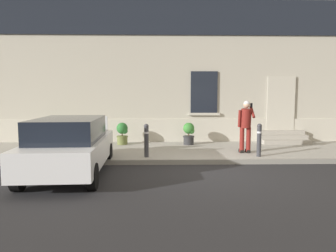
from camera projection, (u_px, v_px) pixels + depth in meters
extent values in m
plane|color=#232326|center=(210.00, 172.00, 8.49)|extent=(80.00, 80.00, 0.00)
cube|color=#99968E|center=(198.00, 151.00, 11.27)|extent=(24.00, 3.60, 0.15)
cube|color=gray|center=(205.00, 162.00, 9.42)|extent=(24.00, 0.12, 0.15)
cube|color=#B2AD9E|center=(192.00, 56.00, 13.39)|extent=(24.00, 1.40, 7.50)
cube|color=#BCB7A8|center=(193.00, 132.00, 12.99)|extent=(24.00, 0.08, 1.10)
cube|color=black|center=(281.00, 105.00, 12.96)|extent=(1.00, 0.08, 2.10)
cube|color=#BCB7A8|center=(281.00, 104.00, 12.94)|extent=(1.16, 0.06, 2.24)
cube|color=black|center=(204.00, 92.00, 12.83)|extent=(1.10, 0.06, 1.70)
cube|color=#BCB7A8|center=(204.00, 114.00, 12.89)|extent=(1.30, 0.12, 0.10)
cube|color=black|center=(194.00, 17.00, 12.52)|extent=(16.80, 0.06, 1.40)
cube|color=#9E998E|center=(287.00, 142.00, 12.34)|extent=(1.90, 0.32, 0.16)
cube|color=#9E998E|center=(284.00, 139.00, 12.65)|extent=(1.90, 0.32, 0.32)
cube|color=#9E998E|center=(281.00, 136.00, 12.96)|extent=(1.90, 0.32, 0.48)
cube|color=white|center=(71.00, 151.00, 8.17)|extent=(1.91, 4.07, 0.64)
cube|color=black|center=(69.00, 129.00, 7.96)|extent=(1.63, 2.46, 0.56)
cube|color=black|center=(86.00, 147.00, 10.19)|extent=(1.67, 0.17, 0.20)
cube|color=yellow|center=(86.00, 141.00, 10.17)|extent=(0.52, 0.04, 0.12)
cube|color=#B21414|center=(62.00, 134.00, 10.09)|extent=(0.16, 0.05, 0.18)
cube|color=#B21414|center=(109.00, 133.00, 10.19)|extent=(0.16, 0.05, 0.18)
cube|color=white|center=(84.00, 126.00, 9.86)|extent=(1.49, 0.12, 0.60)
cylinder|color=black|center=(18.00, 178.00, 6.76)|extent=(0.22, 0.61, 0.60)
cylinder|color=black|center=(92.00, 176.00, 6.86)|extent=(0.22, 0.61, 0.60)
cylinder|color=black|center=(56.00, 154.00, 9.54)|extent=(0.22, 0.61, 0.60)
cylinder|color=black|center=(108.00, 153.00, 9.64)|extent=(0.22, 0.61, 0.60)
cylinder|color=#333338|center=(259.00, 142.00, 9.82)|extent=(0.14, 0.14, 0.95)
sphere|color=#333338|center=(260.00, 126.00, 9.77)|extent=(0.15, 0.15, 0.15)
cylinder|color=silver|center=(259.00, 132.00, 9.79)|extent=(0.15, 0.15, 0.06)
cylinder|color=#333338|center=(146.00, 142.00, 9.73)|extent=(0.14, 0.14, 0.95)
sphere|color=#333338|center=(146.00, 126.00, 9.68)|extent=(0.15, 0.15, 0.15)
cylinder|color=silver|center=(146.00, 133.00, 9.70)|extent=(0.15, 0.15, 0.06)
cylinder|color=maroon|center=(242.00, 140.00, 10.44)|extent=(0.15, 0.15, 0.82)
cube|color=black|center=(241.00, 151.00, 10.54)|extent=(0.12, 0.28, 0.10)
cylinder|color=maroon|center=(248.00, 140.00, 10.44)|extent=(0.15, 0.15, 0.82)
cube|color=black|center=(248.00, 151.00, 10.54)|extent=(0.12, 0.28, 0.10)
cylinder|color=maroon|center=(246.00, 118.00, 10.34)|extent=(0.34, 0.40, 0.65)
sphere|color=tan|center=(247.00, 105.00, 10.25)|extent=(0.22, 0.22, 0.22)
sphere|color=silver|center=(247.00, 104.00, 10.24)|extent=(0.21, 0.21, 0.21)
cylinder|color=maroon|center=(240.00, 119.00, 10.31)|extent=(0.09, 0.15, 0.57)
cylinder|color=maroon|center=(252.00, 112.00, 10.30)|extent=(0.09, 0.44, 0.39)
cube|color=black|center=(251.00, 105.00, 10.23)|extent=(0.07, 0.02, 0.15)
cylinder|color=beige|center=(55.00, 140.00, 12.16)|extent=(0.40, 0.40, 0.34)
cylinder|color=beige|center=(55.00, 137.00, 12.14)|extent=(0.44, 0.44, 0.05)
cylinder|color=#47331E|center=(55.00, 133.00, 12.13)|extent=(0.04, 0.04, 0.24)
sphere|color=#387F33|center=(55.00, 128.00, 12.11)|extent=(0.44, 0.44, 0.44)
sphere|color=#387F33|center=(57.00, 131.00, 12.07)|extent=(0.24, 0.24, 0.24)
cylinder|color=#606B38|center=(122.00, 140.00, 12.24)|extent=(0.40, 0.40, 0.34)
cylinder|color=#606B38|center=(122.00, 137.00, 12.23)|extent=(0.44, 0.44, 0.05)
cylinder|color=#47331E|center=(122.00, 133.00, 12.21)|extent=(0.04, 0.04, 0.24)
sphere|color=#286B2D|center=(122.00, 128.00, 12.19)|extent=(0.44, 0.44, 0.44)
sphere|color=#286B2D|center=(125.00, 131.00, 12.16)|extent=(0.24, 0.24, 0.24)
cylinder|color=#2D2D30|center=(189.00, 140.00, 12.24)|extent=(0.40, 0.40, 0.34)
cylinder|color=#2D2D30|center=(189.00, 137.00, 12.23)|extent=(0.44, 0.44, 0.05)
cylinder|color=#47331E|center=(189.00, 133.00, 12.21)|extent=(0.04, 0.04, 0.24)
sphere|color=#387F33|center=(189.00, 128.00, 12.19)|extent=(0.44, 0.44, 0.44)
sphere|color=#387F33|center=(191.00, 131.00, 12.16)|extent=(0.24, 0.24, 0.24)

